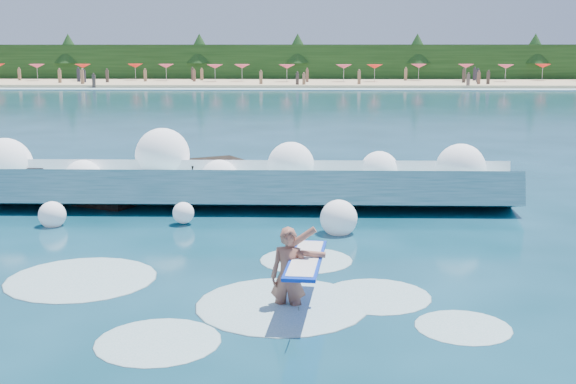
% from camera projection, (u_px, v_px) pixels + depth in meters
% --- Properties ---
extents(ground, '(200.00, 200.00, 0.00)m').
position_uv_depth(ground, '(207.00, 274.00, 13.73)').
color(ground, '#07303C').
rests_on(ground, ground).
extents(beach, '(140.00, 20.00, 0.40)m').
position_uv_depth(beach, '(292.00, 83.00, 90.21)').
color(beach, tan).
rests_on(beach, ground).
extents(wet_band, '(140.00, 5.00, 0.08)m').
position_uv_depth(wet_band, '(290.00, 89.00, 79.45)').
color(wet_band, silver).
rests_on(wet_band, ground).
extents(treeline, '(140.00, 4.00, 5.00)m').
position_uv_depth(treeline, '(294.00, 63.00, 99.57)').
color(treeline, black).
rests_on(treeline, ground).
extents(breaking_wave, '(17.62, 2.76, 1.52)m').
position_uv_depth(breaking_wave, '(188.00, 185.00, 19.85)').
color(breaking_wave, teal).
rests_on(breaking_wave, ground).
extents(rock_cluster, '(7.99, 3.16, 1.25)m').
position_uv_depth(rock_cluster, '(103.00, 185.00, 20.62)').
color(rock_cluster, black).
rests_on(rock_cluster, ground).
extents(surfer_with_board, '(0.97, 2.85, 1.64)m').
position_uv_depth(surfer_with_board, '(292.00, 273.00, 11.76)').
color(surfer_with_board, '#8F5442').
rests_on(surfer_with_board, ground).
extents(wave_spray, '(15.78, 4.89, 2.13)m').
position_uv_depth(wave_spray, '(177.00, 170.00, 19.64)').
color(wave_spray, white).
rests_on(wave_spray, ground).
extents(surf_foam, '(8.75, 6.10, 0.15)m').
position_uv_depth(surf_foam, '(225.00, 294.00, 12.57)').
color(surf_foam, silver).
rests_on(surf_foam, ground).
extents(beach_umbrellas, '(111.92, 6.45, 0.50)m').
position_uv_depth(beach_umbrellas, '(293.00, 66.00, 91.30)').
color(beach_umbrellas, red).
rests_on(beach_umbrellas, ground).
extents(beachgoers, '(95.35, 13.31, 1.94)m').
position_uv_depth(beachgoers, '(391.00, 76.00, 88.81)').
color(beachgoers, '#3F332D').
rests_on(beachgoers, ground).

